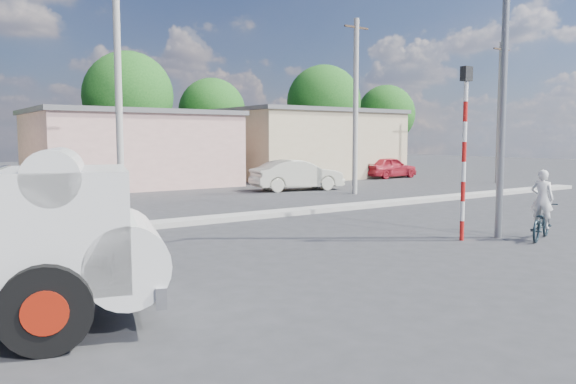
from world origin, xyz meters
TOP-DOWN VIEW (x-y plane):
  - ground_plane at (0.00, 0.00)m, footprint 120.00×120.00m
  - median at (0.00, 8.00)m, footprint 40.00×0.80m
  - bicycle at (4.94, 0.40)m, footprint 1.82×1.14m
  - cyclist at (4.94, 0.40)m, footprint 0.52×0.63m
  - car_cream at (7.94, 15.09)m, footprint 4.82×2.47m
  - car_red at (17.97, 18.63)m, footprint 4.15×1.81m
  - traffic_pole at (3.20, 1.50)m, footprint 0.28×0.18m
  - streetlight at (4.14, 1.20)m, footprint 2.34×0.22m
  - building_row at (1.10, 22.00)m, footprint 37.80×7.30m
  - tree_row at (7.45, 28.53)m, footprint 51.24×7.43m
  - utility_poles at (3.25, 12.00)m, footprint 35.40×0.24m

SIDE VIEW (x-z plane):
  - ground_plane at x=0.00m, z-range 0.00..0.00m
  - median at x=0.00m, z-range 0.00..0.16m
  - bicycle at x=4.94m, z-range 0.00..0.90m
  - car_red at x=17.97m, z-range 0.00..1.39m
  - cyclist at x=4.94m, z-range 0.00..1.50m
  - car_cream at x=7.94m, z-range 0.00..1.51m
  - building_row at x=1.10m, z-range -0.09..4.35m
  - traffic_pole at x=3.20m, z-range 0.41..4.77m
  - utility_poles at x=3.25m, z-range 0.07..8.07m
  - tree_row at x=7.45m, z-range 0.75..9.17m
  - streetlight at x=4.14m, z-range 0.46..9.46m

